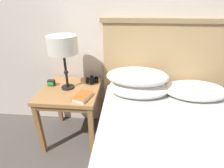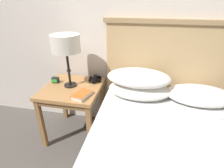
# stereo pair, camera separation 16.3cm
# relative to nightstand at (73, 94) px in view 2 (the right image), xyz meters

# --- Properties ---
(wall_back) EXTENTS (8.00, 0.06, 2.60)m
(wall_back) POSITION_rel_nightstand_xyz_m (0.51, 0.35, 0.77)
(wall_back) COLOR silver
(wall_back) RESTS_ON ground_plane
(nightstand) EXTENTS (0.58, 0.58, 0.61)m
(nightstand) POSITION_rel_nightstand_xyz_m (0.00, 0.00, 0.00)
(nightstand) COLOR #AD7A47
(nightstand) RESTS_ON ground_plane
(table_lamp) EXTENTS (0.28, 0.28, 0.52)m
(table_lamp) POSITION_rel_nightstand_xyz_m (-0.03, 0.03, 0.51)
(table_lamp) COLOR black
(table_lamp) RESTS_ON nightstand
(book_on_nightstand) EXTENTS (0.17, 0.21, 0.04)m
(book_on_nightstand) POSITION_rel_nightstand_xyz_m (0.17, -0.17, 0.10)
(book_on_nightstand) COLOR silver
(book_on_nightstand) RESTS_ON nightstand
(binoculars_pair) EXTENTS (0.15, 0.16, 0.05)m
(binoculars_pair) POSITION_rel_nightstand_xyz_m (0.19, 0.18, 0.10)
(binoculars_pair) COLOR black
(binoculars_pair) RESTS_ON nightstand
(alarm_clock) EXTENTS (0.07, 0.05, 0.06)m
(alarm_clock) POSITION_rel_nightstand_xyz_m (-0.21, 0.06, 0.11)
(alarm_clock) COLOR black
(alarm_clock) RESTS_ON nightstand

